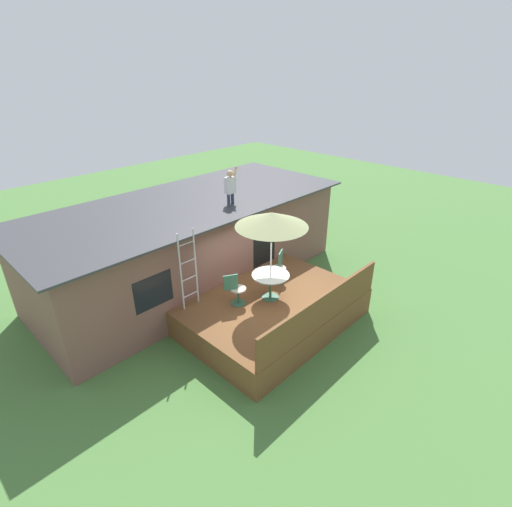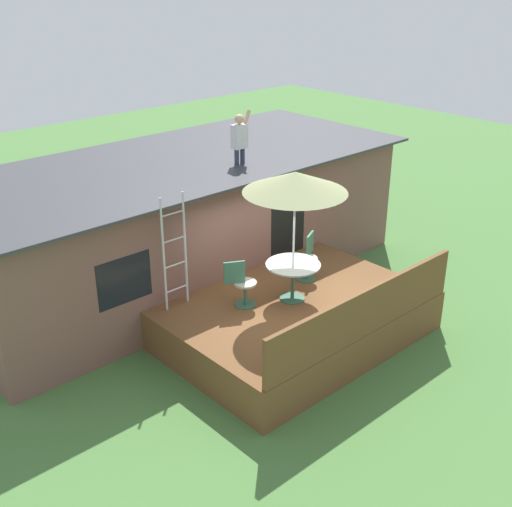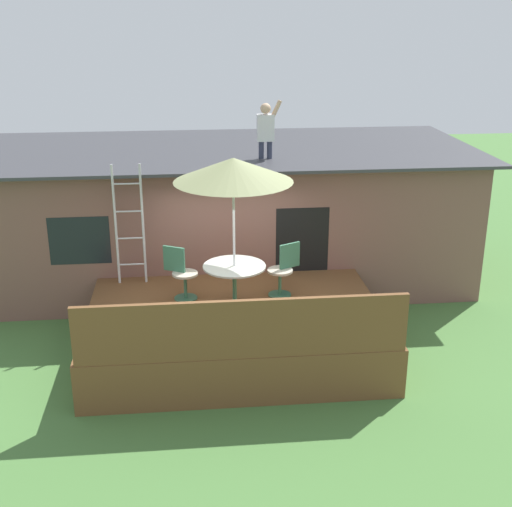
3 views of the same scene
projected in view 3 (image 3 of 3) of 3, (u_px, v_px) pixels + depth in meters
name	position (u px, v px, depth m)	size (l,w,h in m)	color
ground_plane	(235.00, 351.00, 11.67)	(40.00, 40.00, 0.00)	#477538
house	(222.00, 213.00, 14.55)	(10.50, 4.50, 2.80)	brown
deck	(235.00, 330.00, 11.53)	(4.87, 3.50, 0.80)	brown
deck_railing	(243.00, 329.00, 9.65)	(4.77, 0.08, 0.90)	brown
patio_table	(234.00, 275.00, 11.26)	(1.04, 1.04, 0.74)	#33664C
patio_umbrella	(233.00, 170.00, 10.66)	(1.90, 1.90, 2.54)	silver
step_ladder	(129.00, 225.00, 12.11)	(0.52, 0.04, 2.20)	silver
person_figure	(266.00, 127.00, 12.90)	(0.47, 0.20, 1.11)	#33384C
patio_chair_left	(181.00, 273.00, 11.66)	(0.58, 0.44, 0.92)	#33664C
patio_chair_right	(283.00, 270.00, 11.81)	(0.59, 0.44, 0.92)	#33664C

